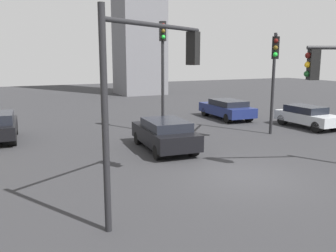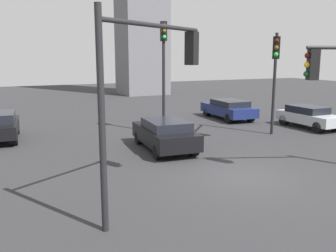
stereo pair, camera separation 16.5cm
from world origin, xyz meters
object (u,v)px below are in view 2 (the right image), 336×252
(traffic_light_0, at_px, (275,64))
(traffic_light_2, at_px, (164,58))
(car_1, at_px, (309,116))
(car_3, at_px, (228,109))
(traffic_light_3, at_px, (153,71))
(car_0, at_px, (165,134))

(traffic_light_0, xyz_separation_m, traffic_light_2, (-4.40, 3.56, 0.32))
(car_1, height_order, car_3, car_3)
(traffic_light_3, bearing_deg, traffic_light_0, 0.41)
(traffic_light_2, bearing_deg, traffic_light_3, -12.40)
(car_0, bearing_deg, car_3, -47.00)
(traffic_light_2, height_order, car_0, traffic_light_2)
(traffic_light_2, relative_size, car_1, 1.52)
(car_0, xyz_separation_m, car_3, (7.34, 5.76, -0.04))
(car_0, bearing_deg, car_1, -78.58)
(traffic_light_3, bearing_deg, traffic_light_2, 33.74)
(car_1, bearing_deg, car_0, -83.19)
(traffic_light_0, relative_size, car_3, 1.17)
(traffic_light_2, height_order, car_1, traffic_light_2)
(car_1, xyz_separation_m, car_3, (-2.48, 4.63, 0.01))
(car_1, relative_size, car_3, 0.86)
(car_1, bearing_deg, traffic_light_2, -103.85)
(traffic_light_0, distance_m, traffic_light_2, 5.67)
(traffic_light_0, distance_m, car_3, 6.97)
(traffic_light_3, xyz_separation_m, car_0, (2.82, 5.44, -3.00))
(traffic_light_3, height_order, car_1, traffic_light_3)
(traffic_light_3, xyz_separation_m, car_3, (10.16, 11.19, -3.03))
(car_3, bearing_deg, traffic_light_2, 116.45)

